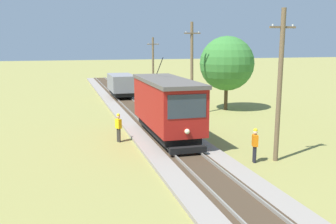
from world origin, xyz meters
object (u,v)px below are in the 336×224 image
red_tram (167,105)px  track_worker (255,144)px  second_worker (118,126)px  freight_car (121,85)px  tree_left_far (227,63)px  utility_pole_far (153,65)px  utility_pole_mid (192,68)px  utility_pole_near_tram (280,85)px

red_tram → track_worker: size_ratio=4.79×
red_tram → second_worker: bearing=174.7°
freight_car → track_worker: bearing=-82.6°
tree_left_far → red_tram: bearing=-131.8°
utility_pole_far → utility_pole_mid: bearing=-90.0°
freight_car → second_worker: bearing=-99.4°
utility_pole_near_tram → utility_pole_mid: utility_pole_mid is taller
utility_pole_near_tram → utility_pole_far: size_ratio=1.16×
second_worker → red_tram: bearing=148.5°
utility_pole_near_tram → track_worker: (-1.21, 0.04, -2.95)m
utility_pole_mid → track_worker: 13.63m
red_tram → track_worker: bearing=-61.3°
freight_car → track_worker: 24.01m
utility_pole_far → red_tram: bearing=-101.3°
red_tram → tree_left_far: size_ratio=1.30×
freight_car → second_worker: size_ratio=2.91×
red_tram → utility_pole_mid: size_ratio=1.11×
utility_pole_mid → tree_left_far: size_ratio=1.16×
second_worker → tree_left_far: bearing=-167.8°
utility_pole_near_tram → track_worker: 3.19m
utility_pole_far → tree_left_far: (3.75, -12.47, 0.78)m
utility_pole_mid → track_worker: bearing=-95.2°
utility_pole_near_tram → tree_left_far: 15.13m
freight_car → utility_pole_far: 5.70m
freight_car → utility_pole_near_tram: 24.35m
red_tram → utility_pole_mid: utility_pole_mid is taller
utility_pole_mid → second_worker: size_ratio=4.30×
utility_pole_near_tram → freight_car: bearing=100.2°
utility_pole_far → tree_left_far: utility_pole_far is taller
second_worker → track_worker: bearing=109.5°
track_worker → utility_pole_near_tram: bearing=11.1°
red_tram → utility_pole_mid: bearing=60.6°
utility_pole_far → track_worker: 27.21m
utility_pole_far → second_worker: utility_pole_far is taller
utility_pole_near_tram → red_tram: bearing=127.1°
freight_car → tree_left_far: (8.04, -9.19, 2.62)m
freight_car → second_worker: freight_car is taller
red_tram → utility_pole_mid: 8.92m
utility_pole_far → track_worker: utility_pole_far is taller
utility_pole_near_tram → utility_pole_far: bearing=90.0°
utility_pole_mid → tree_left_far: 3.99m
freight_car → utility_pole_near_tram: size_ratio=0.68×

